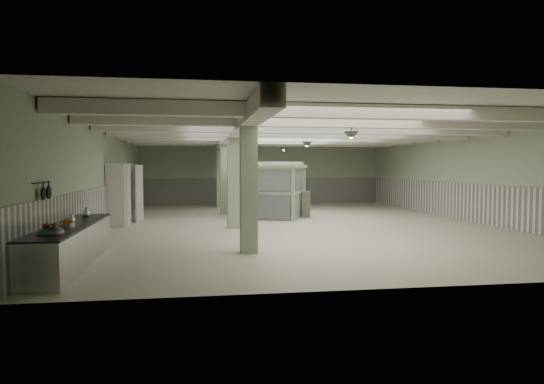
{
  "coord_description": "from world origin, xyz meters",
  "views": [
    {
      "loc": [
        -3.81,
        -18.11,
        2.18
      ],
      "look_at": [
        -1.21,
        -1.59,
        1.3
      ],
      "focal_mm": 32.0,
      "sensor_mm": 36.0,
      "label": 1
    }
  ],
  "objects": [
    {
      "name": "wall_right",
      "position": [
        7.0,
        0.0,
        1.8
      ],
      "size": [
        0.02,
        20.0,
        3.6
      ],
      "primitive_type": "cube",
      "color": "#93A685",
      "rests_on": "floor"
    },
    {
      "name": "column_c",
      "position": [
        -2.5,
        4.0,
        1.8
      ],
      "size": [
        0.42,
        0.42,
        3.6
      ],
      "primitive_type": "cube",
      "color": "#9EAC8B",
      "rests_on": "floor"
    },
    {
      "name": "wainscot_back",
      "position": [
        0.0,
        9.97,
        0.75
      ],
      "size": [
        13.9,
        0.05,
        1.5
      ],
      "primitive_type": "cube",
      "color": "silver",
      "rests_on": "floor"
    },
    {
      "name": "wainscot_left",
      "position": [
        -6.97,
        0.0,
        0.75
      ],
      "size": [
        0.05,
        19.9,
        1.5
      ],
      "primitive_type": "cube",
      "color": "silver",
      "rests_on": "floor"
    },
    {
      "name": "column_d",
      "position": [
        -2.5,
        8.0,
        1.8
      ],
      "size": [
        0.42,
        0.42,
        3.6
      ],
      "primitive_type": "cube",
      "color": "#9EAC8B",
      "rests_on": "floor"
    },
    {
      "name": "floor",
      "position": [
        0.0,
        0.0,
        0.0
      ],
      "size": [
        20.0,
        20.0,
        0.0
      ],
      "primitive_type": "plane",
      "color": "beige",
      "rests_on": "ground"
    },
    {
      "name": "wall_left",
      "position": [
        -7.0,
        0.0,
        1.8
      ],
      "size": [
        0.02,
        20.0,
        3.6
      ],
      "primitive_type": "cube",
      "color": "#93A685",
      "rests_on": "floor"
    },
    {
      "name": "beam_b",
      "position": [
        0.0,
        -5.0,
        3.42
      ],
      "size": [
        13.9,
        0.35,
        0.32
      ],
      "primitive_type": "cube",
      "color": "silver",
      "rests_on": "ceiling"
    },
    {
      "name": "wainscot_right",
      "position": [
        6.97,
        0.0,
        0.75
      ],
      "size": [
        0.05,
        19.9,
        1.5
      ],
      "primitive_type": "cube",
      "color": "silver",
      "rests_on": "floor"
    },
    {
      "name": "skillet_far",
      "position": [
        -6.88,
        -7.31,
        1.63
      ],
      "size": [
        0.04,
        0.27,
        0.27
      ],
      "primitive_type": "cylinder",
      "rotation": [
        0.0,
        1.57,
        0.0
      ],
      "color": "black",
      "rests_on": "hook_rail"
    },
    {
      "name": "walkin_cooler",
      "position": [
        -6.62,
        1.0,
        1.2
      ],
      "size": [
        0.9,
        2.62,
        2.4
      ],
      "color": "silver",
      "rests_on": "floor"
    },
    {
      "name": "girder",
      "position": [
        -2.5,
        0.0,
        3.38
      ],
      "size": [
        0.45,
        19.9,
        0.4
      ],
      "primitive_type": "cube",
      "color": "silver",
      "rests_on": "ceiling"
    },
    {
      "name": "wall_back",
      "position": [
        0.0,
        10.0,
        1.8
      ],
      "size": [
        14.0,
        0.02,
        3.6
      ],
      "primitive_type": "cube",
      "color": "#93A685",
      "rests_on": "floor"
    },
    {
      "name": "column_a",
      "position": [
        -2.5,
        -6.0,
        1.8
      ],
      "size": [
        0.42,
        0.42,
        3.6
      ],
      "primitive_type": "cube",
      "color": "#9EAC8B",
      "rests_on": "floor"
    },
    {
      "name": "guard_booth",
      "position": [
        -0.7,
        2.32,
        1.58
      ],
      "size": [
        3.54,
        3.33,
        2.39
      ],
      "rotation": [
        0.0,
        0.0,
        -0.43
      ],
      "color": "#93A886",
      "rests_on": "floor"
    },
    {
      "name": "beam_f",
      "position": [
        0.0,
        5.0,
        3.42
      ],
      "size": [
        13.9,
        0.35,
        0.32
      ],
      "primitive_type": "cube",
      "color": "silver",
      "rests_on": "ceiling"
    },
    {
      "name": "filing_cabinet",
      "position": [
        0.86,
        2.14,
        0.56
      ],
      "size": [
        0.48,
        0.59,
        1.12
      ],
      "primitive_type": "cube",
      "rotation": [
        0.0,
        0.0,
        -0.26
      ],
      "color": "#595B4C",
      "rests_on": "floor"
    },
    {
      "name": "beam_d",
      "position": [
        0.0,
        0.0,
        3.42
      ],
      "size": [
        13.9,
        0.35,
        0.32
      ],
      "primitive_type": "cube",
      "color": "silver",
      "rests_on": "ceiling"
    },
    {
      "name": "orange_bowl",
      "position": [
        -6.45,
        -7.51,
        0.95
      ],
      "size": [
        0.3,
        0.3,
        0.09
      ],
      "primitive_type": "cylinder",
      "rotation": [
        0.0,
        0.0,
        -0.17
      ],
      "color": "#B2B2B7",
      "rests_on": "prep_counter"
    },
    {
      "name": "prep_counter",
      "position": [
        -6.54,
        -7.0,
        0.46
      ],
      "size": [
        0.86,
        4.94,
        0.91
      ],
      "color": "silver",
      "rests_on": "floor"
    },
    {
      "name": "pendant_front",
      "position": [
        0.5,
        -5.0,
        3.05
      ],
      "size": [
        0.44,
        0.44,
        0.22
      ],
      "primitive_type": "cone",
      "rotation": [
        3.14,
        0.0,
        0.0
      ],
      "color": "#344332",
      "rests_on": "ceiling"
    },
    {
      "name": "beam_a",
      "position": [
        0.0,
        -7.5,
        3.42
      ],
      "size": [
        13.9,
        0.35,
        0.32
      ],
      "primitive_type": "cube",
      "color": "silver",
      "rests_on": "ceiling"
    },
    {
      "name": "beam_c",
      "position": [
        0.0,
        -2.5,
        3.42
      ],
      "size": [
        13.9,
        0.35,
        0.32
      ],
      "primitive_type": "cube",
      "color": "silver",
      "rests_on": "ceiling"
    },
    {
      "name": "beam_g",
      "position": [
        0.0,
        7.5,
        3.42
      ],
      "size": [
        13.9,
        0.35,
        0.32
      ],
      "primitive_type": "cube",
      "color": "silver",
      "rests_on": "ceiling"
    },
    {
      "name": "veg_colander",
      "position": [
        -6.5,
        -8.6,
        1.01
      ],
      "size": [
        0.59,
        0.59,
        0.22
      ],
      "primitive_type": null,
      "rotation": [
        0.0,
        0.0,
        -0.23
      ],
      "color": "#3D3C41",
      "rests_on": "prep_counter"
    },
    {
      "name": "wall_front",
      "position": [
        0.0,
        -10.0,
        1.8
      ],
      "size": [
        14.0,
        0.02,
        3.6
      ],
      "primitive_type": "cube",
      "color": "#93A685",
      "rests_on": "floor"
    },
    {
      "name": "beam_e",
      "position": [
        0.0,
        2.5,
        3.42
      ],
      "size": [
        13.9,
        0.35,
        0.32
      ],
      "primitive_type": "cube",
      "color": "silver",
      "rests_on": "ceiling"
    },
    {
      "name": "pitcher_far",
      "position": [
        -6.49,
        -7.07,
        1.02
      ],
      "size": [
        0.19,
        0.21,
        0.24
      ],
      "primitive_type": null,
      "rotation": [
        0.0,
        0.0,
        0.15
      ],
      "color": "silver",
      "rests_on": "prep_counter"
    },
    {
      "name": "pitcher_near",
      "position": [
        -6.48,
        -5.71,
        1.04
      ],
      "size": [
        0.25,
        0.27,
        0.28
      ],
      "primitive_type": null,
      "rotation": [
        0.0,
        0.0,
        0.28
      ],
      "color": "silver",
      "rests_on": "prep_counter"
    },
    {
      "name": "ceiling",
      "position": [
        0.0,
        0.0,
        3.6
      ],
      "size": [
        14.0,
        20.0,
        0.02
      ],
      "primitive_type": "cube",
      "color": "silver",
      "rests_on": "wall_back"
    },
    {
      "name": "pendant_back",
      "position": [
        0.5,
        5.5,
        3.05
      ],
      "size": [
        0.44,
        0.44,
        0.22
      ],
      "primitive_type": "cone",
      "rotation": [
        3.14,
        0.0,
        0.0
      ],
      "color": "#344332",
      "rests_on": "ceiling"
    },
    {
      "name": "skillet_near",
      "position": [
        -6.88,
        -7.67,
        1.63
      ],
      "size": [
        0.03,
        0.26,
        0.26
      ],
      "primitive_type": "cylinder",
      "rotation": [
        0.0,
        1.57,
        0.0
      ],
      "color": "black",
      "rests_on": "hook_rail"
    },
    {
      "name": "pendant_mid",
      "position": [
        0.5,
        0.5,
        3.05
      ],
      "size": [
        0.44,
        0.44,
        0.22
      ],
      "primitive_type": "cone",
      "rotation": [
        3.14,
        0.0,
        0.0
      ],
      "color": "#344332",
      "rests_on": "ceiling"
    },
    {
      "name": "column_b",
      "position": [
        -2.5,
        -1.0,
        1.8
      ],
      "size": [
        0.42,
        0.42,
        3.6
      ],
      "primitive_type": "cube",
      "color": "#9EAC8B",
      "rests_on": "floor"
    },
    {
      "name": "hook_rail",
      "position": [
        -6.93,
        -7.6,
        1.85
      ],
      "size": [
        0.02,
        1.2,
        0.02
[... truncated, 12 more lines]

